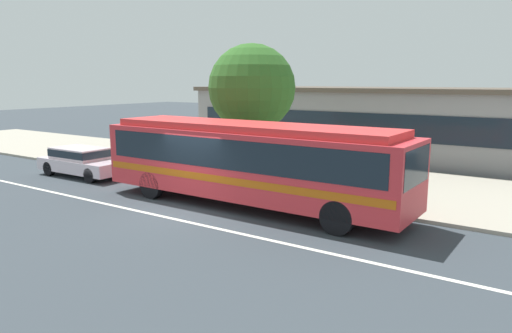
% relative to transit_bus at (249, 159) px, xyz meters
% --- Properties ---
extents(ground_plane, '(120.00, 120.00, 0.00)m').
position_rel_transit_bus_xyz_m(ground_plane, '(-1.47, -1.80, -1.67)').
color(ground_plane, '#343B41').
extents(sidewalk_slab, '(60.00, 8.00, 0.12)m').
position_rel_transit_bus_xyz_m(sidewalk_slab, '(-1.47, 5.35, -1.61)').
color(sidewalk_slab, '#A09988').
rests_on(sidewalk_slab, ground_plane).
extents(lane_stripe_center, '(56.00, 0.16, 0.01)m').
position_rel_transit_bus_xyz_m(lane_stripe_center, '(-1.47, -2.60, -1.66)').
color(lane_stripe_center, silver).
rests_on(lane_stripe_center, ground_plane).
extents(transit_bus, '(11.28, 2.62, 2.87)m').
position_rel_transit_bus_xyz_m(transit_bus, '(0.00, 0.00, 0.00)').
color(transit_bus, red).
rests_on(transit_bus, ground_plane).
extents(sedan_behind_bus, '(4.44, 1.81, 1.29)m').
position_rel_transit_bus_xyz_m(sedan_behind_bus, '(-9.34, 0.07, -0.94)').
color(sedan_behind_bus, silver).
rests_on(sedan_behind_bus, ground_plane).
extents(pedestrian_waiting_near_sign, '(0.38, 0.38, 1.76)m').
position_rel_transit_bus_xyz_m(pedestrian_waiting_near_sign, '(0.98, 2.21, -0.52)').
color(pedestrian_waiting_near_sign, brown).
rests_on(pedestrian_waiting_near_sign, sidewalk_slab).
extents(pedestrian_walking_along_curb, '(0.41, 0.41, 1.66)m').
position_rel_transit_bus_xyz_m(pedestrian_walking_along_curb, '(0.16, 2.48, -0.58)').
color(pedestrian_walking_along_curb, '#2B3345').
rests_on(pedestrian_walking_along_curb, sidewalk_slab).
extents(pedestrian_standing_by_tree, '(0.35, 0.35, 1.67)m').
position_rel_transit_bus_xyz_m(pedestrian_standing_by_tree, '(0.02, 2.92, -0.58)').
color(pedestrian_standing_by_tree, '#37343B').
rests_on(pedestrian_standing_by_tree, sidewalk_slab).
extents(bus_stop_sign, '(0.16, 0.43, 2.62)m').
position_rel_transit_bus_xyz_m(bus_stop_sign, '(3.29, 1.79, 0.13)').
color(bus_stop_sign, gray).
rests_on(bus_stop_sign, sidewalk_slab).
extents(street_tree_near_stop, '(3.77, 3.77, 5.74)m').
position_rel_transit_bus_xyz_m(street_tree_near_stop, '(-2.72, 4.06, 2.29)').
color(street_tree_near_stop, brown).
rests_on(street_tree_near_stop, sidewalk_slab).
extents(station_building, '(19.83, 6.49, 3.90)m').
position_rel_transit_bus_xyz_m(station_building, '(-1.22, 12.97, 0.29)').
color(station_building, gray).
rests_on(station_building, ground_plane).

